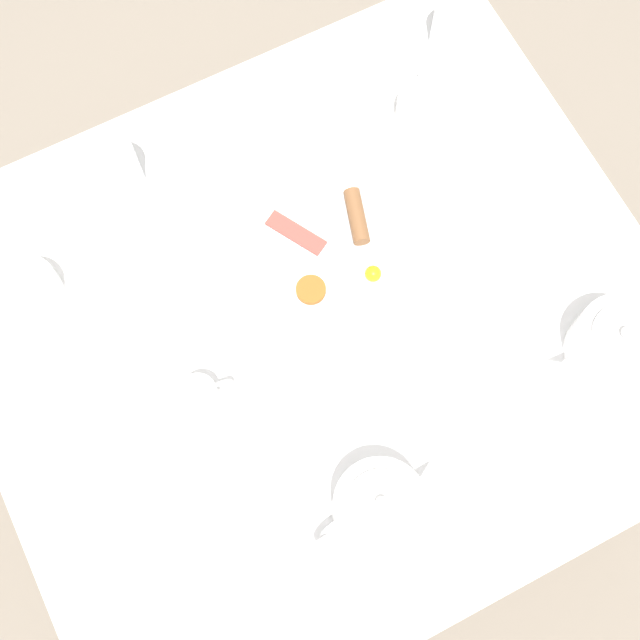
# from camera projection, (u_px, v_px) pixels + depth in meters

# --- Properties ---
(ground_plane) EXTENTS (8.00, 8.00, 0.00)m
(ground_plane) POSITION_uv_depth(u_px,v_px,m) (320.00, 423.00, 2.11)
(ground_plane) COLOR gray
(table) EXTENTS (1.06, 0.95, 0.78)m
(table) POSITION_uv_depth(u_px,v_px,m) (320.00, 338.00, 1.44)
(table) COLOR white
(table) RESTS_ON ground_plane
(breakfast_plate) EXTENTS (0.27, 0.27, 0.04)m
(breakfast_plate) POSITION_uv_depth(u_px,v_px,m) (336.00, 255.00, 1.39)
(breakfast_plate) COLOR white
(breakfast_plate) RESTS_ON table
(teapot_near) EXTENTS (0.21, 0.13, 0.11)m
(teapot_near) POSITION_uv_depth(u_px,v_px,m) (615.00, 343.00, 1.31)
(teapot_near) COLOR white
(teapot_near) RESTS_ON table
(teapot_far) EXTENTS (0.21, 0.13, 0.11)m
(teapot_far) POSITION_uv_depth(u_px,v_px,m) (378.00, 508.00, 1.24)
(teapot_far) COLOR white
(teapot_far) RESTS_ON table
(teacup_with_saucer_left) EXTENTS (0.13, 0.13, 0.06)m
(teacup_with_saucer_left) POSITION_uv_depth(u_px,v_px,m) (32.00, 290.00, 1.36)
(teacup_with_saucer_left) COLOR white
(teacup_with_saucer_left) RESTS_ON table
(teacup_with_saucer_right) EXTENTS (0.13, 0.13, 0.06)m
(teacup_with_saucer_right) POSITION_uv_depth(u_px,v_px,m) (423.00, 110.00, 1.45)
(teacup_with_saucer_right) COLOR white
(teacup_with_saucer_right) RESTS_ON table
(water_glass_tall) EXTENTS (0.07, 0.07, 0.11)m
(water_glass_tall) POSITION_uv_depth(u_px,v_px,m) (452.00, 23.00, 1.47)
(water_glass_tall) COLOR white
(water_glass_tall) RESTS_ON table
(water_glass_short) EXTENTS (0.07, 0.07, 0.12)m
(water_glass_short) POSITION_uv_depth(u_px,v_px,m) (118.00, 166.00, 1.38)
(water_glass_short) COLOR white
(water_glass_short) RESTS_ON table
(creamer_jug) EXTENTS (0.08, 0.06, 0.06)m
(creamer_jug) POSITION_uv_depth(u_px,v_px,m) (201.00, 396.00, 1.30)
(creamer_jug) COLOR white
(creamer_jug) RESTS_ON table
(fork_by_plate) EXTENTS (0.18, 0.02, 0.00)m
(fork_by_plate) POSITION_uv_depth(u_px,v_px,m) (126.00, 528.00, 1.27)
(fork_by_plate) COLOR silver
(fork_by_plate) RESTS_ON table
(knife_by_plate) EXTENTS (0.05, 0.19, 0.00)m
(knife_by_plate) POSITION_uv_depth(u_px,v_px,m) (216.00, 164.00, 1.45)
(knife_by_plate) COLOR silver
(knife_by_plate) RESTS_ON table
(spoon_for_tea) EXTENTS (0.05, 0.16, 0.00)m
(spoon_for_tea) POSITION_uv_depth(u_px,v_px,m) (123.00, 354.00, 1.35)
(spoon_for_tea) COLOR silver
(spoon_for_tea) RESTS_ON table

